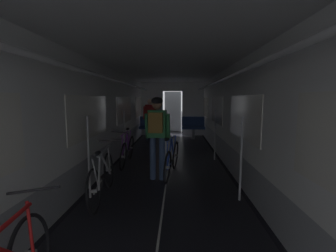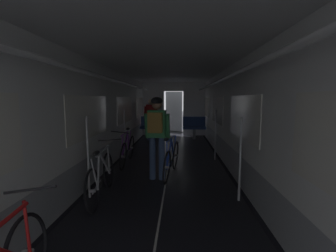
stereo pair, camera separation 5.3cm
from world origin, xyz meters
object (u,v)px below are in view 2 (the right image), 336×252
at_px(bicycle_purple, 127,150).
at_px(person_standing_near_bench, 151,117).
at_px(bench_seat_far_right, 194,126).
at_px(bicycle_blue_in_aisle, 171,159).
at_px(bicycle_silver, 101,176).
at_px(bench_seat_far_left, 152,125).
at_px(person_cyclist_aisle, 157,129).

relative_size(bicycle_purple, person_standing_near_bench, 1.00).
height_order(bench_seat_far_right, bicycle_blue_in_aisle, bench_seat_far_right).
bearing_deg(bicycle_silver, bench_seat_far_left, 88.64).
xyz_separation_m(bench_seat_far_left, bicycle_purple, (-0.17, -3.93, -0.19)).
distance_m(bicycle_silver, bicycle_blue_in_aisle, 1.68).
height_order(bicycle_purple, bicycle_blue_in_aisle, bicycle_purple).
bearing_deg(bicycle_silver, person_standing_near_bench, 88.52).
xyz_separation_m(bench_seat_far_right, person_standing_near_bench, (-1.80, -0.38, 0.41)).
height_order(bench_seat_far_left, person_cyclist_aisle, person_cyclist_aisle).
bearing_deg(bicycle_blue_in_aisle, bicycle_purple, 144.69).
bearing_deg(bicycle_purple, person_standing_near_bench, 87.24).
relative_size(bench_seat_far_left, bicycle_purple, 0.58).
relative_size(bicycle_purple, bicycle_silver, 1.00).
distance_m(bench_seat_far_right, bicycle_purple, 4.40).
relative_size(bicycle_purple, person_cyclist_aisle, 0.98).
bearing_deg(bicycle_blue_in_aisle, person_standing_near_bench, 102.87).
relative_size(bench_seat_far_right, person_cyclist_aisle, 0.57).
bearing_deg(bench_seat_far_left, bicycle_purple, -92.46).
distance_m(bench_seat_far_right, bicycle_blue_in_aisle, 4.83).
xyz_separation_m(bench_seat_far_right, bicycle_silver, (-1.94, -5.99, -0.18)).
relative_size(bicycle_silver, person_cyclist_aisle, 0.98).
xyz_separation_m(bench_seat_far_right, bicycle_purple, (-1.97, -3.93, -0.19)).
relative_size(bicycle_silver, bicycle_blue_in_aisle, 1.01).
xyz_separation_m(bench_seat_far_right, person_cyclist_aisle, (-1.09, -5.03, 0.50)).
xyz_separation_m(bench_seat_far_left, bicycle_blue_in_aisle, (1.00, -4.76, -0.18)).
bearing_deg(bicycle_purple, bench_seat_far_left, 87.54).
xyz_separation_m(person_cyclist_aisle, bicycle_blue_in_aisle, (0.30, 0.27, -0.69)).
bearing_deg(bicycle_blue_in_aisle, person_cyclist_aisle, -137.61).
xyz_separation_m(bicycle_purple, bicycle_blue_in_aisle, (1.17, -0.83, 0.00)).
relative_size(bench_seat_far_left, person_standing_near_bench, 0.58).
height_order(bench_seat_far_left, bicycle_blue_in_aisle, bench_seat_far_left).
bearing_deg(bicycle_purple, bicycle_silver, -89.28).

